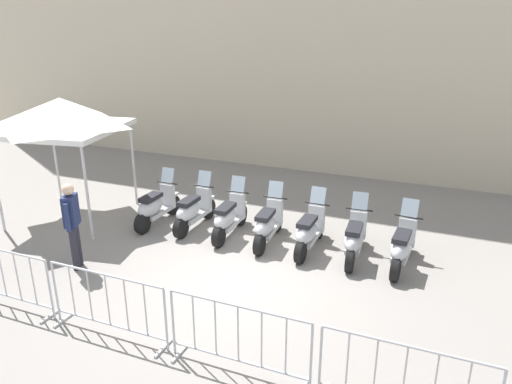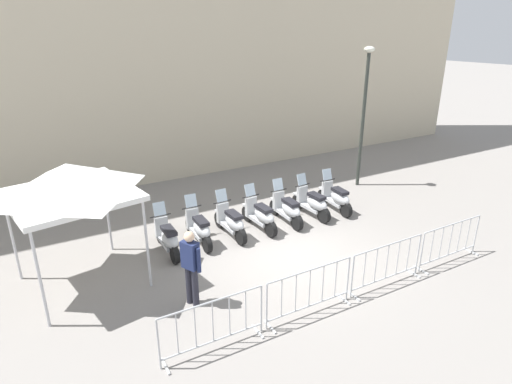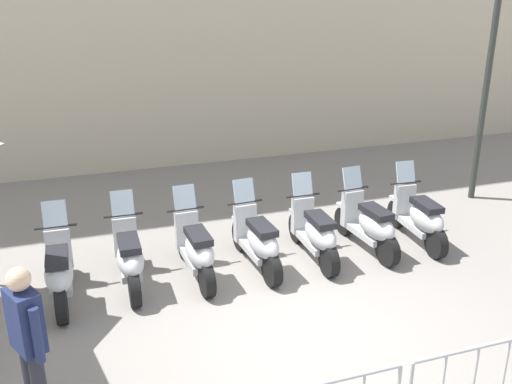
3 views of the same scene
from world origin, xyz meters
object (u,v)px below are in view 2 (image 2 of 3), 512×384
at_px(canopy_tent, 69,181).
at_px(motorcycle_6, 336,198).
at_px(motorcycle_5, 312,203).
at_px(motorcycle_1, 199,228).
at_px(motorcycle_2, 231,222).
at_px(street_lamp, 364,103).
at_px(barrier_segment_1, 309,292).
at_px(motorcycle_3, 260,215).
at_px(officer_near_row_end, 191,264).
at_px(barrier_segment_3, 450,243).
at_px(motorcycle_4, 287,209).
at_px(barrier_segment_2, 387,265).
at_px(motorcycle_0, 168,238).
at_px(barrier_segment_0, 213,326).

bearing_deg(canopy_tent, motorcycle_6, -7.51).
relative_size(motorcycle_5, canopy_tent, 0.59).
height_order(motorcycle_1, motorcycle_2, same).
relative_size(street_lamp, canopy_tent, 1.69).
bearing_deg(motorcycle_2, barrier_segment_1, -102.51).
relative_size(motorcycle_3, officer_near_row_end, 1.00).
relative_size(motorcycle_3, barrier_segment_1, 0.85).
bearing_deg(canopy_tent, barrier_segment_3, -33.56).
height_order(motorcycle_6, officer_near_row_end, officer_near_row_end).
xyz_separation_m(motorcycle_4, motorcycle_6, (1.83, -0.33, 0.00)).
bearing_deg(motorcycle_5, barrier_segment_1, -137.35).
distance_m(motorcycle_3, officer_near_row_end, 3.92).
bearing_deg(canopy_tent, motorcycle_3, -5.85).
bearing_deg(barrier_segment_1, motorcycle_4, 52.39).
bearing_deg(street_lamp, motorcycle_3, -174.01).
bearing_deg(motorcycle_6, motorcycle_2, 169.31).
bearing_deg(officer_near_row_end, barrier_segment_3, -23.71).
relative_size(motorcycle_1, barrier_segment_2, 0.84).
height_order(motorcycle_0, barrier_segment_0, motorcycle_0).
height_order(motorcycle_1, officer_near_row_end, officer_near_row_end).
distance_m(motorcycle_2, motorcycle_5, 2.79).
bearing_deg(barrier_segment_0, street_lamp, 22.72).
bearing_deg(motorcycle_5, motorcycle_2, 169.42).
height_order(motorcycle_3, barrier_segment_0, motorcycle_3).
bearing_deg(barrier_segment_3, motorcycle_2, 126.46).
xyz_separation_m(motorcycle_4, barrier_segment_3, (1.57, -4.24, 0.07)).
relative_size(motorcycle_5, motorcycle_6, 1.01).
bearing_deg(motorcycle_4, motorcycle_2, 168.88).
distance_m(motorcycle_3, motorcycle_4, 0.92).
relative_size(motorcycle_0, canopy_tent, 0.59).
bearing_deg(barrier_segment_1, barrier_segment_2, -10.30).
xyz_separation_m(barrier_segment_0, barrier_segment_2, (4.24, -0.77, 0.00)).
height_order(motorcycle_0, barrier_segment_3, motorcycle_0).
distance_m(barrier_segment_1, canopy_tent, 5.58).
xyz_separation_m(motorcycle_6, officer_near_row_end, (-6.17, -1.31, 0.53)).
bearing_deg(motorcycle_5, canopy_tent, 172.96).
distance_m(motorcycle_5, motorcycle_6, 0.92).
relative_size(motorcycle_3, barrier_segment_2, 0.85).
height_order(motorcycle_5, barrier_segment_0, motorcycle_5).
height_order(motorcycle_5, barrier_segment_1, motorcycle_5).
relative_size(barrier_segment_0, barrier_segment_3, 1.00).
relative_size(motorcycle_1, street_lamp, 0.35).
xyz_separation_m(motorcycle_1, barrier_segment_3, (4.30, -4.83, 0.07)).
bearing_deg(motorcycle_0, motorcycle_6, -10.02).
height_order(motorcycle_5, barrier_segment_3, motorcycle_5).
bearing_deg(motorcycle_0, motorcycle_3, -9.57).
bearing_deg(motorcycle_4, motorcycle_3, 169.08).
distance_m(motorcycle_4, street_lamp, 5.05).
distance_m(barrier_segment_0, barrier_segment_1, 2.16).
bearing_deg(canopy_tent, motorcycle_4, -6.65).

